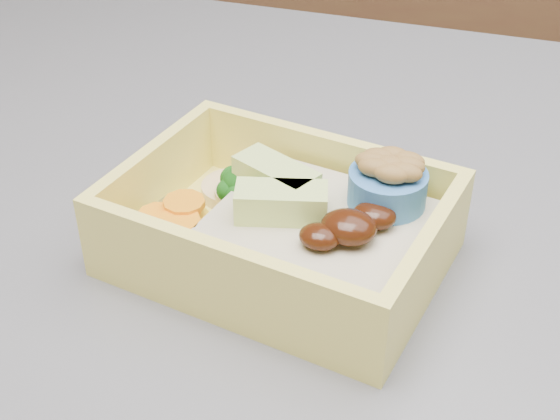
% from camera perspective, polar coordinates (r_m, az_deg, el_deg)
% --- Properties ---
extents(bento_box, '(0.22, 0.17, 0.07)m').
position_cam_1_polar(bento_box, '(0.48, 0.80, -1.29)').
color(bento_box, '#FFEE69').
rests_on(bento_box, island).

